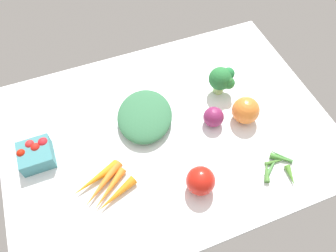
{
  "coord_description": "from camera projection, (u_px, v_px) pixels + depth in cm",
  "views": [
    {
      "loc": [
        20.58,
        53.29,
        89.01
      ],
      "look_at": [
        0.0,
        0.0,
        4.0
      ],
      "focal_mm": 34.5,
      "sensor_mm": 36.0,
      "label": 1
    }
  ],
  "objects": [
    {
      "name": "tablecloth",
      "position": [
        168.0,
        131.0,
        1.05
      ],
      "size": [
        104.0,
        76.0,
        2.0
      ],
      "primitive_type": "cube",
      "color": "white",
      "rests_on": "ground"
    },
    {
      "name": "broccoli_head",
      "position": [
        222.0,
        79.0,
        1.08
      ],
      "size": [
        9.11,
        8.42,
        10.35
      ],
      "color": "#9CCB79",
      "rests_on": "tablecloth"
    },
    {
      "name": "leafy_greens_clump",
      "position": [
        145.0,
        116.0,
        1.04
      ],
      "size": [
        24.32,
        26.4,
        5.06
      ],
      "primitive_type": "ellipsoid",
      "rotation": [
        0.0,
        0.0,
        1.19
      ],
      "color": "#346E47",
      "rests_on": "tablecloth"
    },
    {
      "name": "berry_basket",
      "position": [
        36.0,
        154.0,
        0.96
      ],
      "size": [
        9.59,
        9.59,
        6.17
      ],
      "color": "teal",
      "rests_on": "tablecloth"
    },
    {
      "name": "heirloom_tomato_orange",
      "position": [
        246.0,
        110.0,
        1.03
      ],
      "size": [
        8.78,
        8.78,
        8.78
      ],
      "primitive_type": "sphere",
      "color": "orange",
      "rests_on": "tablecloth"
    },
    {
      "name": "bell_pepper_red",
      "position": [
        201.0,
        181.0,
        0.89
      ],
      "size": [
        11.54,
        11.54,
        8.52
      ],
      "primitive_type": "ellipsoid",
      "rotation": [
        0.0,
        0.0,
        5.47
      ],
      "color": "red",
      "rests_on": "tablecloth"
    },
    {
      "name": "red_onion_center",
      "position": [
        214.0,
        117.0,
        1.03
      ],
      "size": [
        6.59,
        6.59,
        6.59
      ],
      "primitive_type": "sphere",
      "color": "#7E2252",
      "rests_on": "tablecloth"
    },
    {
      "name": "okra_pile",
      "position": [
        279.0,
        165.0,
        0.96
      ],
      "size": [
        11.84,
        13.8,
        1.93
      ],
      "color": "#447832",
      "rests_on": "tablecloth"
    },
    {
      "name": "carrot_bunch",
      "position": [
        105.0,
        186.0,
        0.92
      ],
      "size": [
        18.47,
        14.67,
        2.87
      ],
      "color": "orange",
      "rests_on": "tablecloth"
    }
  ]
}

